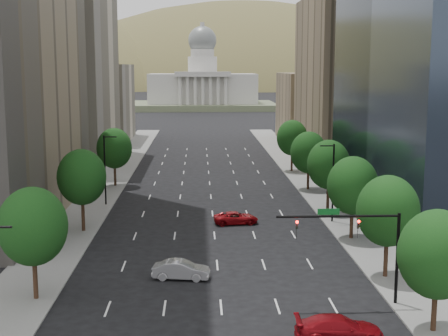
{
  "coord_description": "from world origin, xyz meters",
  "views": [
    {
      "loc": [
        -1.53,
        -14.23,
        17.56
      ],
      "look_at": [
        0.8,
        44.89,
        8.0
      ],
      "focal_mm": 50.59,
      "sensor_mm": 36.0,
      "label": 1
    }
  ],
  "objects": [
    {
      "name": "capitol",
      "position": [
        0.0,
        249.71,
        8.58
      ],
      "size": [
        60.0,
        40.0,
        35.2
      ],
      "color": "#596647",
      "rests_on": "ground"
    },
    {
      "name": "tree_left_0",
      "position": [
        -14.0,
        32.0,
        5.75
      ],
      "size": [
        5.2,
        5.2,
        8.75
      ],
      "color": "#382316",
      "rests_on": "ground"
    },
    {
      "name": "streetlight_rn",
      "position": [
        13.44,
        55.0,
        4.84
      ],
      "size": [
        1.7,
        0.2,
        9.0
      ],
      "color": "black",
      "rests_on": "ground"
    },
    {
      "name": "foothills",
      "position": [
        34.67,
        599.39,
        -37.78
      ],
      "size": [
        720.0,
        413.0,
        263.0
      ],
      "color": "olive",
      "rests_on": "ground"
    },
    {
      "name": "tree_right_5",
      "position": [
        14.0,
        90.0,
        5.75
      ],
      "size": [
        5.2,
        5.2,
        8.75
      ],
      "color": "#382316",
      "rests_on": "ground"
    },
    {
      "name": "streetlight_ln",
      "position": [
        -13.44,
        65.0,
        4.84
      ],
      "size": [
        1.7,
        0.2,
        9.0
      ],
      "color": "black",
      "rests_on": "ground"
    },
    {
      "name": "tree_right_1",
      "position": [
        14.0,
        36.0,
        5.75
      ],
      "size": [
        5.2,
        5.2,
        8.75
      ],
      "color": "#382316",
      "rests_on": "ground"
    },
    {
      "name": "tree_left_2",
      "position": [
        -14.0,
        78.0,
        5.68
      ],
      "size": [
        5.2,
        5.2,
        8.68
      ],
      "color": "#382316",
      "rests_on": "ground"
    },
    {
      "name": "midrise_cream_left",
      "position": [
        -25.0,
        103.0,
        17.5
      ],
      "size": [
        14.0,
        30.0,
        35.0
      ],
      "primitive_type": "cube",
      "color": "beige",
      "rests_on": "ground"
    },
    {
      "name": "tree_left_1",
      "position": [
        -14.0,
        52.0,
        5.96
      ],
      "size": [
        5.2,
        5.2,
        8.97
      ],
      "color": "#382316",
      "rests_on": "ground"
    },
    {
      "name": "tree_right_0",
      "position": [
        14.0,
        25.0,
        5.39
      ],
      "size": [
        5.2,
        5.2,
        8.39
      ],
      "color": "#382316",
      "rests_on": "ground"
    },
    {
      "name": "filler_left",
      "position": [
        -25.0,
        136.0,
        9.0
      ],
      "size": [
        14.0,
        26.0,
        18.0
      ],
      "primitive_type": "cube",
      "color": "beige",
      "rests_on": "ground"
    },
    {
      "name": "parking_tan_right",
      "position": [
        25.0,
        100.0,
        15.0
      ],
      "size": [
        14.0,
        30.0,
        30.0
      ],
      "primitive_type": "cube",
      "color": "#8C7759",
      "rests_on": "ground"
    },
    {
      "name": "filler_right",
      "position": [
        25.0,
        133.0,
        8.0
      ],
      "size": [
        14.0,
        26.0,
        16.0
      ],
      "primitive_type": "cube",
      "color": "#8C7759",
      "rests_on": "ground"
    },
    {
      "name": "car_red_near",
      "position": [
        7.4,
        23.94,
        0.83
      ],
      "size": [
        5.74,
        2.42,
        1.65
      ],
      "primitive_type": "imported",
      "rotation": [
        0.0,
        0.0,
        1.55
      ],
      "color": "maroon",
      "rests_on": "ground"
    },
    {
      "name": "car_red_far",
      "position": [
        2.54,
        54.84,
        0.69
      ],
      "size": [
        5.24,
        2.94,
        1.38
      ],
      "primitive_type": "imported",
      "rotation": [
        0.0,
        0.0,
        1.7
      ],
      "color": "maroon",
      "rests_on": "ground"
    },
    {
      "name": "tree_right_2",
      "position": [
        14.0,
        48.0,
        5.6
      ],
      "size": [
        5.2,
        5.2,
        8.61
      ],
      "color": "#382316",
      "rests_on": "ground"
    },
    {
      "name": "tree_right_3",
      "position": [
        14.0,
        60.0,
        5.89
      ],
      "size": [
        5.2,
        5.2,
        8.89
      ],
      "color": "#382316",
      "rests_on": "ground"
    },
    {
      "name": "tree_right_4",
      "position": [
        14.0,
        74.0,
        5.46
      ],
      "size": [
        5.2,
        5.2,
        8.46
      ],
      "color": "#382316",
      "rests_on": "ground"
    },
    {
      "name": "sidewalk_left",
      "position": [
        -15.5,
        60.0,
        0.07
      ],
      "size": [
        6.0,
        200.0,
        0.15
      ],
      "primitive_type": "cube",
      "color": "slate",
      "rests_on": "ground"
    },
    {
      "name": "car_silver",
      "position": [
        -3.11,
        36.4,
        0.79
      ],
      "size": [
        4.94,
        2.26,
        1.57
      ],
      "primitive_type": "imported",
      "rotation": [
        0.0,
        0.0,
        1.44
      ],
      "color": "#A3A3A8",
      "rests_on": "ground"
    },
    {
      "name": "traffic_signal",
      "position": [
        10.53,
        30.0,
        5.17
      ],
      "size": [
        9.12,
        0.4,
        7.38
      ],
      "color": "black",
      "rests_on": "ground"
    },
    {
      "name": "sidewalk_right",
      "position": [
        15.5,
        60.0,
        0.07
      ],
      "size": [
        6.0,
        200.0,
        0.15
      ],
      "primitive_type": "cube",
      "color": "slate",
      "rests_on": "ground"
    }
  ]
}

